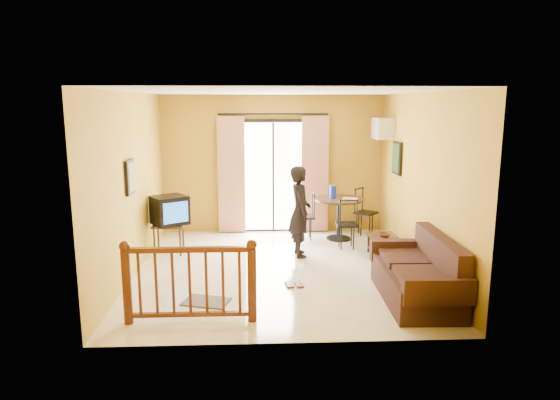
{
  "coord_description": "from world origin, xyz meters",
  "views": [
    {
      "loc": [
        -0.32,
        -7.64,
        2.63
      ],
      "look_at": [
        0.04,
        0.2,
        1.1
      ],
      "focal_mm": 32.0,
      "sensor_mm": 36.0,
      "label": 1
    }
  ],
  "objects_px": {
    "coffee_table": "(385,244)",
    "dining_table": "(339,207)",
    "standing_person": "(300,211)",
    "sofa": "(420,277)",
    "television": "(170,210)"
  },
  "relations": [
    {
      "from": "television",
      "to": "dining_table",
      "type": "bearing_deg",
      "value": -19.06
    },
    {
      "from": "television",
      "to": "coffee_table",
      "type": "bearing_deg",
      "value": -40.73
    },
    {
      "from": "television",
      "to": "coffee_table",
      "type": "distance_m",
      "value": 3.78
    },
    {
      "from": "television",
      "to": "standing_person",
      "type": "distance_m",
      "value": 2.28
    },
    {
      "from": "coffee_table",
      "to": "standing_person",
      "type": "relative_size",
      "value": 0.53
    },
    {
      "from": "television",
      "to": "sofa",
      "type": "distance_m",
      "value": 4.41
    },
    {
      "from": "sofa",
      "to": "standing_person",
      "type": "relative_size",
      "value": 1.18
    },
    {
      "from": "television",
      "to": "coffee_table",
      "type": "relative_size",
      "value": 0.89
    },
    {
      "from": "coffee_table",
      "to": "dining_table",
      "type": "bearing_deg",
      "value": 114.77
    },
    {
      "from": "standing_person",
      "to": "sofa",
      "type": "bearing_deg",
      "value": -152.12
    },
    {
      "from": "dining_table",
      "to": "standing_person",
      "type": "height_order",
      "value": "standing_person"
    },
    {
      "from": "television",
      "to": "dining_table",
      "type": "xyz_separation_m",
      "value": [
        3.13,
        0.82,
        -0.14
      ]
    },
    {
      "from": "television",
      "to": "dining_table",
      "type": "height_order",
      "value": "television"
    },
    {
      "from": "sofa",
      "to": "standing_person",
      "type": "distance_m",
      "value": 2.58
    },
    {
      "from": "coffee_table",
      "to": "sofa",
      "type": "distance_m",
      "value": 1.85
    }
  ]
}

